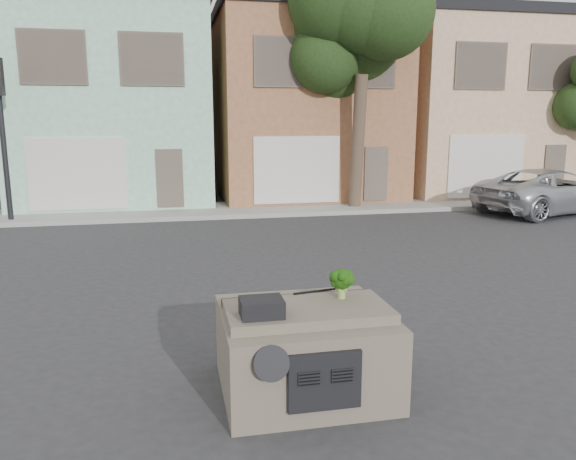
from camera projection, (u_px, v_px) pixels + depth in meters
name	position (u px, v px, depth m)	size (l,w,h in m)	color
ground_plane	(264.00, 309.00, 9.82)	(120.00, 120.00, 0.00)	#303033
sidewalk	(216.00, 210.00, 19.89)	(40.00, 3.00, 0.15)	gray
townhouse_mint	(117.00, 105.00, 22.29)	(7.20, 8.20, 7.55)	#A0D7B4
townhouse_tan	(300.00, 106.00, 23.80)	(7.20, 8.20, 7.55)	#97613F
townhouse_beige	(462.00, 107.00, 25.31)	(7.20, 8.20, 7.55)	#D3AB83
silver_pickup	(549.00, 213.00, 19.77)	(2.58, 5.59, 1.55)	#BABEC3
traffic_signal	(3.00, 143.00, 17.13)	(0.40, 0.40, 5.10)	black
tree_near	(359.00, 90.00, 19.40)	(4.40, 4.00, 8.50)	#203715
car_dashboard	(304.00, 346.00, 6.84)	(2.00, 1.80, 1.12)	#665D4D
instrument_hump	(262.00, 307.00, 6.25)	(0.48, 0.38, 0.20)	black
wiper_arm	(319.00, 291.00, 7.14)	(0.70, 0.03, 0.02)	black
broccoli	(342.00, 283.00, 6.85)	(0.31, 0.31, 0.38)	#143509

